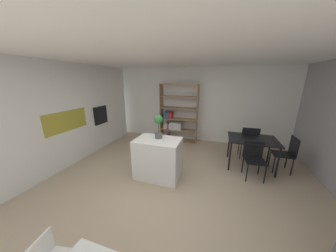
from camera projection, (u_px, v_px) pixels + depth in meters
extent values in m
plane|color=tan|center=(164.00, 185.00, 3.48)|extent=(9.31, 9.31, 0.00)
cube|color=white|center=(163.00, 51.00, 2.74)|extent=(6.77, 6.15, 0.06)
cube|color=white|center=(191.00, 105.00, 5.90)|extent=(6.77, 0.06, 2.66)
cube|color=silver|center=(53.00, 116.00, 4.02)|extent=(0.65, 5.55, 2.66)
cube|color=#9E932D|center=(67.00, 121.00, 4.04)|extent=(0.01, 1.19, 0.52)
cube|color=black|center=(101.00, 115.00, 5.16)|extent=(0.04, 0.56, 0.57)
cylinder|color=#B7BABC|center=(99.00, 108.00, 5.10)|extent=(0.02, 0.45, 0.02)
cube|color=silver|center=(158.00, 158.00, 3.68)|extent=(1.02, 0.67, 0.93)
cylinder|color=#4C4C51|center=(159.00, 136.00, 3.63)|extent=(0.16, 0.16, 0.11)
cylinder|color=#476633|center=(158.00, 128.00, 3.58)|extent=(0.01, 0.01, 0.25)
sphere|color=#296A33|center=(158.00, 119.00, 3.52)|extent=(0.20, 0.20, 0.20)
cube|color=#997551|center=(162.00, 112.00, 5.99)|extent=(0.02, 0.37, 2.09)
cube|color=#997551|center=(197.00, 115.00, 5.59)|extent=(0.02, 0.37, 2.09)
cube|color=#997551|center=(179.00, 84.00, 5.51)|extent=(1.36, 0.37, 0.02)
cube|color=#997551|center=(178.00, 140.00, 6.08)|extent=(1.36, 0.37, 0.02)
cube|color=#997551|center=(179.00, 129.00, 5.96)|extent=(1.32, 0.37, 0.02)
cube|color=#997551|center=(179.00, 119.00, 5.85)|extent=(1.32, 0.37, 0.02)
cube|color=#997551|center=(179.00, 108.00, 5.74)|extent=(1.32, 0.37, 0.02)
cube|color=#997551|center=(179.00, 96.00, 5.62)|extent=(1.32, 0.37, 0.02)
cube|color=gold|center=(167.00, 136.00, 6.18)|extent=(0.05, 0.31, 0.20)
cube|color=#8E4793|center=(169.00, 135.00, 6.15)|extent=(0.03, 0.31, 0.25)
cube|color=silver|center=(165.00, 126.00, 6.09)|extent=(0.05, 0.31, 0.16)
cube|color=silver|center=(167.00, 125.00, 6.06)|extent=(0.05, 0.31, 0.24)
cube|color=#8E4793|center=(169.00, 126.00, 6.05)|extent=(0.05, 0.31, 0.15)
cube|color=silver|center=(170.00, 126.00, 6.03)|extent=(0.03, 0.31, 0.20)
cube|color=#2D6BAD|center=(166.00, 114.00, 5.96)|extent=(0.06, 0.31, 0.26)
cube|color=#2D6BAD|center=(168.00, 115.00, 5.94)|extent=(0.06, 0.31, 0.21)
cube|color=red|center=(170.00, 115.00, 5.92)|extent=(0.03, 0.31, 0.23)
cube|color=red|center=(171.00, 115.00, 5.90)|extent=(0.05, 0.31, 0.21)
cube|color=#B7BABC|center=(176.00, 126.00, 5.95)|extent=(0.44, 0.32, 0.26)
cube|color=white|center=(42.00, 248.00, 1.70)|extent=(0.07, 0.28, 0.28)
cube|color=black|center=(253.00, 139.00, 4.03)|extent=(1.15, 0.87, 0.03)
cylinder|color=black|center=(230.00, 157.00, 3.95)|extent=(0.04, 0.04, 0.75)
cylinder|color=black|center=(278.00, 163.00, 3.64)|extent=(0.04, 0.04, 0.75)
cylinder|color=black|center=(229.00, 145.00, 4.64)|extent=(0.04, 0.04, 0.75)
cylinder|color=black|center=(269.00, 150.00, 4.33)|extent=(0.04, 0.04, 0.75)
cube|color=black|center=(248.00, 142.00, 4.62)|extent=(0.47, 0.43, 0.03)
cube|color=black|center=(250.00, 136.00, 4.38)|extent=(0.45, 0.06, 0.47)
cylinder|color=black|center=(252.00, 148.00, 4.80)|extent=(0.03, 0.03, 0.47)
cylinder|color=black|center=(239.00, 147.00, 4.89)|extent=(0.03, 0.03, 0.47)
cylinder|color=black|center=(255.00, 153.00, 4.48)|extent=(0.03, 0.03, 0.47)
cylinder|color=black|center=(241.00, 151.00, 4.57)|extent=(0.03, 0.03, 0.47)
cube|color=black|center=(255.00, 161.00, 3.61)|extent=(0.48, 0.48, 0.03)
cube|color=black|center=(253.00, 149.00, 3.74)|extent=(0.43, 0.09, 0.39)
cylinder|color=black|center=(247.00, 173.00, 3.54)|extent=(0.03, 0.03, 0.44)
cylinder|color=black|center=(265.00, 175.00, 3.47)|extent=(0.03, 0.03, 0.44)
cylinder|color=black|center=(243.00, 165.00, 3.88)|extent=(0.03, 0.03, 0.44)
cylinder|color=black|center=(259.00, 166.00, 3.82)|extent=(0.03, 0.03, 0.44)
cube|color=black|center=(282.00, 154.00, 3.91)|extent=(0.45, 0.42, 0.03)
cube|color=black|center=(294.00, 146.00, 3.79)|extent=(0.04, 0.42, 0.44)
cylinder|color=black|center=(269.00, 158.00, 4.19)|extent=(0.03, 0.03, 0.44)
cylinder|color=black|center=(274.00, 165.00, 3.87)|extent=(0.03, 0.03, 0.44)
cylinder|color=black|center=(286.00, 160.00, 4.08)|extent=(0.03, 0.03, 0.44)
cylinder|color=black|center=(292.00, 167.00, 3.76)|extent=(0.03, 0.03, 0.44)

